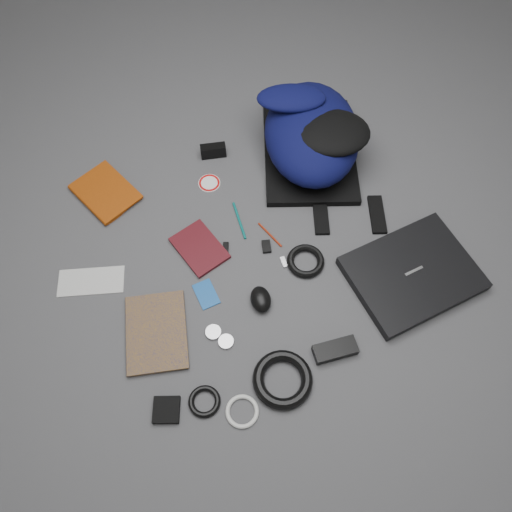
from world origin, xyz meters
name	(u,v)px	position (x,y,z in m)	size (l,w,h in m)	color
ground	(256,259)	(0.00, 0.00, 0.00)	(4.00, 4.00, 0.00)	#4F4F51
backpack	(312,133)	(0.37, 0.33, 0.11)	(0.36, 0.53, 0.22)	black
laptop	(412,274)	(0.44, -0.27, 0.02)	(0.39, 0.31, 0.04)	black
textbook_red	(86,206)	(-0.46, 0.43, 0.01)	(0.17, 0.23, 0.02)	#873207
comic_book	(126,336)	(-0.48, -0.09, 0.01)	(0.19, 0.26, 0.02)	#B77D0D
envelope	(91,281)	(-0.53, 0.14, 0.00)	(0.21, 0.10, 0.00)	silver
dvd_case	(199,248)	(-0.16, 0.11, 0.01)	(0.13, 0.18, 0.01)	#3C0B10
compact_camera	(213,151)	(0.03, 0.47, 0.03)	(0.09, 0.03, 0.05)	black
sticker_disc	(209,183)	(-0.03, 0.35, 0.00)	(0.08, 0.08, 0.00)	white
pen_teal	(239,220)	(0.01, 0.16, 0.00)	(0.01, 0.01, 0.15)	#0B6661
pen_red	(270,235)	(0.08, 0.06, 0.00)	(0.01, 0.01, 0.12)	maroon
id_badge	(206,294)	(-0.20, -0.05, 0.00)	(0.06, 0.10, 0.00)	#1554A4
usb_black	(226,249)	(-0.08, 0.07, 0.00)	(0.02, 0.05, 0.01)	black
usb_silver	(284,262)	(0.08, -0.05, 0.00)	(0.02, 0.04, 0.01)	#ACACAE
key_fob	(266,247)	(0.05, 0.02, 0.01)	(0.03, 0.05, 0.01)	black
mouse	(261,299)	(-0.05, -0.15, 0.02)	(0.06, 0.09, 0.05)	black
headphone_left	(226,342)	(-0.20, -0.23, 0.01)	(0.05, 0.05, 0.01)	#AAAAAC
headphone_right	(213,332)	(-0.23, -0.18, 0.01)	(0.05, 0.05, 0.01)	#A8A8AA
cable_coil	(306,261)	(0.14, -0.08, 0.01)	(0.13, 0.13, 0.02)	black
power_brick	(335,350)	(0.09, -0.39, 0.02)	(0.13, 0.06, 0.03)	black
power_cord_coil	(283,379)	(-0.10, -0.41, 0.02)	(0.18, 0.18, 0.03)	black
pouch	(166,410)	(-0.44, -0.35, 0.01)	(0.08, 0.08, 0.02)	black
earbud_coil	(204,401)	(-0.33, -0.37, 0.01)	(0.09, 0.09, 0.02)	black
white_cable_coil	(242,411)	(-0.24, -0.44, 0.01)	(0.10, 0.10, 0.01)	silver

